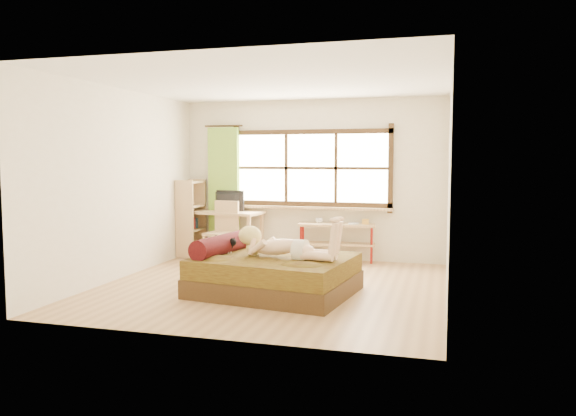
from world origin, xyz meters
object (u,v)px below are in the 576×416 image
(woman, at_px, (285,235))
(kitten, at_px, (225,244))
(bookshelf, at_px, (191,218))
(pipe_shelf, at_px, (337,234))
(desk, at_px, (225,217))
(bed, at_px, (271,273))
(chair, at_px, (224,228))

(woman, distance_m, kitten, 0.90)
(kitten, distance_m, bookshelf, 2.64)
(pipe_shelf, bearing_deg, desk, 177.45)
(bed, xyz_separation_m, kitten, (-0.67, 0.09, 0.33))
(kitten, distance_m, pipe_shelf, 2.56)
(bed, xyz_separation_m, desk, (-1.56, 2.30, 0.44))
(chair, bearing_deg, bed, -44.97)
(desk, xyz_separation_m, chair, (0.11, -0.36, -0.14))
(bed, bearing_deg, pipe_shelf, 88.83)
(bookshelf, bearing_deg, bed, -46.76)
(chair, bearing_deg, pipe_shelf, 22.99)
(bed, height_order, bookshelf, bookshelf)
(desk, relative_size, chair, 1.35)
(woman, xyz_separation_m, desk, (-1.76, 2.35, -0.06))
(bed, distance_m, woman, 0.54)
(bed, xyz_separation_m, chair, (-1.45, 1.94, 0.30))
(chair, bearing_deg, bookshelf, 165.30)
(kitten, xyz_separation_m, bookshelf, (-1.51, 2.16, 0.09))
(kitten, height_order, bookshelf, bookshelf)
(bed, xyz_separation_m, bookshelf, (-2.18, 2.25, 0.42))
(desk, bearing_deg, bed, -47.53)
(desk, height_order, chair, chair)
(woman, relative_size, desk, 0.98)
(woman, xyz_separation_m, bookshelf, (-2.38, 2.31, -0.08))
(woman, height_order, desk, woman)
(woman, height_order, pipe_shelf, woman)
(chair, relative_size, pipe_shelf, 0.78)
(bookshelf, bearing_deg, desk, 3.29)
(bed, bearing_deg, woman, -8.04)
(bed, relative_size, pipe_shelf, 1.61)
(woman, bearing_deg, desk, 134.71)
(chair, distance_m, pipe_shelf, 1.90)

